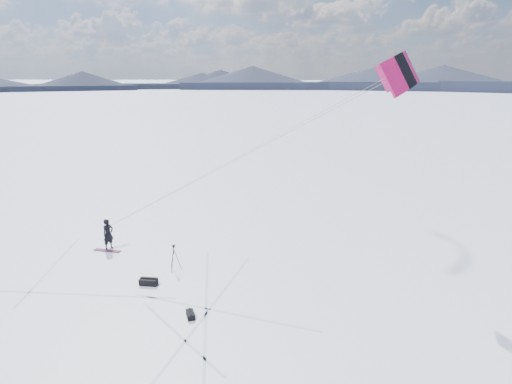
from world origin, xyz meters
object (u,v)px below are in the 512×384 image
(snowboard, at_px, (107,251))
(gear_bag_b, at_px, (190,315))
(tripod, at_px, (174,254))
(snowkiter, at_px, (110,249))
(gear_bag_a, at_px, (149,282))

(snowboard, height_order, gear_bag_b, gear_bag_b)
(snowboard, bearing_deg, tripod, -16.88)
(snowkiter, xyz_separation_m, gear_bag_b, (8.17, -5.31, 0.13))
(snowboard, relative_size, gear_bag_b, 2.33)
(tripod, height_order, gear_bag_b, tripod)
(snowkiter, distance_m, gear_bag_a, 5.82)
(snowkiter, bearing_deg, snowboard, -143.88)
(snowboard, bearing_deg, snowkiter, 101.24)
(tripod, relative_size, gear_bag_a, 1.53)
(tripod, relative_size, gear_bag_b, 2.00)
(tripod, bearing_deg, snowboard, 137.29)
(snowkiter, xyz_separation_m, gear_bag_a, (4.80, -3.29, 0.17))
(gear_bag_a, relative_size, gear_bag_b, 1.31)
(gear_bag_a, distance_m, gear_bag_b, 3.93)
(tripod, bearing_deg, snowkiter, 133.91)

